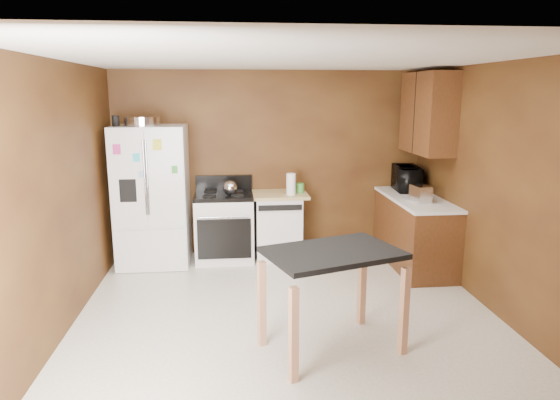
{
  "coord_description": "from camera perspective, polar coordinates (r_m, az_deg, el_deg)",
  "views": [
    {
      "loc": [
        -0.54,
        -4.54,
        2.2
      ],
      "look_at": [
        -0.0,
        0.85,
        1.03
      ],
      "focal_mm": 32.0,
      "sensor_mm": 36.0,
      "label": 1
    }
  ],
  "objects": [
    {
      "name": "floor",
      "position": [
        5.07,
        0.99,
        -13.54
      ],
      "size": [
        4.5,
        4.5,
        0.0
      ],
      "primitive_type": "plane",
      "color": "silver",
      "rests_on": "ground"
    },
    {
      "name": "ceiling",
      "position": [
        4.58,
        1.11,
        15.91
      ],
      "size": [
        4.5,
        4.5,
        0.0
      ],
      "primitive_type": "plane",
      "rotation": [
        3.14,
        0.0,
        0.0
      ],
      "color": "white",
      "rests_on": "ground"
    },
    {
      "name": "wall_back",
      "position": [
        6.88,
        -1.14,
        4.22
      ],
      "size": [
        4.2,
        0.0,
        4.2
      ],
      "primitive_type": "plane",
      "rotation": [
        1.57,
        0.0,
        0.0
      ],
      "color": "brown",
      "rests_on": "ground"
    },
    {
      "name": "wall_front",
      "position": [
        2.54,
        7.06,
        -9.94
      ],
      "size": [
        4.2,
        0.0,
        4.2
      ],
      "primitive_type": "plane",
      "rotation": [
        -1.57,
        0.0,
        0.0
      ],
      "color": "brown",
      "rests_on": "ground"
    },
    {
      "name": "wall_left",
      "position": [
        4.9,
        -24.17,
        -0.11
      ],
      "size": [
        0.0,
        4.5,
        4.5
      ],
      "primitive_type": "plane",
      "rotation": [
        1.57,
        0.0,
        1.57
      ],
      "color": "brown",
      "rests_on": "ground"
    },
    {
      "name": "wall_right",
      "position": [
        5.34,
        24.06,
        0.83
      ],
      "size": [
        0.0,
        4.5,
        4.5
      ],
      "primitive_type": "plane",
      "rotation": [
        1.57,
        0.0,
        -1.57
      ],
      "color": "brown",
      "rests_on": "ground"
    },
    {
      "name": "roasting_pan",
      "position": [
        6.48,
        -15.45,
        8.68
      ],
      "size": [
        0.44,
        0.44,
        0.11
      ],
      "primitive_type": "cylinder",
      "color": "silver",
      "rests_on": "refrigerator"
    },
    {
      "name": "pen_cup",
      "position": [
        6.48,
        -18.28,
        8.59
      ],
      "size": [
        0.09,
        0.09,
        0.13
      ],
      "primitive_type": "cylinder",
      "color": "black",
      "rests_on": "refrigerator"
    },
    {
      "name": "kettle",
      "position": [
        6.51,
        -5.72,
        1.41
      ],
      "size": [
        0.18,
        0.18,
        0.18
      ],
      "primitive_type": "sphere",
      "color": "silver",
      "rests_on": "gas_range"
    },
    {
      "name": "paper_towel",
      "position": [
        6.52,
        1.26,
        1.82
      ],
      "size": [
        0.13,
        0.13,
        0.28
      ],
      "primitive_type": "cylinder",
      "rotation": [
        0.0,
        0.0,
        0.05
      ],
      "color": "white",
      "rests_on": "dishwasher"
    },
    {
      "name": "green_canister",
      "position": [
        6.69,
        2.3,
        1.4
      ],
      "size": [
        0.13,
        0.13,
        0.12
      ],
      "primitive_type": "cylinder",
      "rotation": [
        0.0,
        0.0,
        -0.17
      ],
      "color": "green",
      "rests_on": "dishwasher"
    },
    {
      "name": "toaster",
      "position": [
        6.29,
        15.77,
        0.7
      ],
      "size": [
        0.2,
        0.29,
        0.2
      ],
      "primitive_type": "cube",
      "rotation": [
        0.0,
        0.0,
        0.14
      ],
      "color": "silver",
      "rests_on": "right_cabinets"
    },
    {
      "name": "microwave",
      "position": [
        6.98,
        14.27,
        2.31
      ],
      "size": [
        0.42,
        0.58,
        0.3
      ],
      "primitive_type": "imported",
      "rotation": [
        0.0,
        0.0,
        1.48
      ],
      "color": "black",
      "rests_on": "right_cabinets"
    },
    {
      "name": "refrigerator",
      "position": [
        6.61,
        -14.37,
        0.44
      ],
      "size": [
        0.9,
        0.8,
        1.8
      ],
      "color": "white",
      "rests_on": "ground"
    },
    {
      "name": "gas_range",
      "position": [
        6.7,
        -6.37,
        -2.96
      ],
      "size": [
        0.76,
        0.68,
        1.1
      ],
      "color": "white",
      "rests_on": "ground"
    },
    {
      "name": "dishwasher",
      "position": [
        6.75,
        -0.23,
        -2.85
      ],
      "size": [
        0.78,
        0.63,
        0.89
      ],
      "color": "white",
      "rests_on": "ground"
    },
    {
      "name": "right_cabinets",
      "position": [
        6.6,
        15.54,
        0.42
      ],
      "size": [
        0.63,
        1.58,
        2.45
      ],
      "color": "#5D2D19",
      "rests_on": "ground"
    },
    {
      "name": "island",
      "position": [
        4.28,
        6.04,
        -7.65
      ],
      "size": [
        1.27,
        1.03,
        0.91
      ],
      "color": "black",
      "rests_on": "ground"
    }
  ]
}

